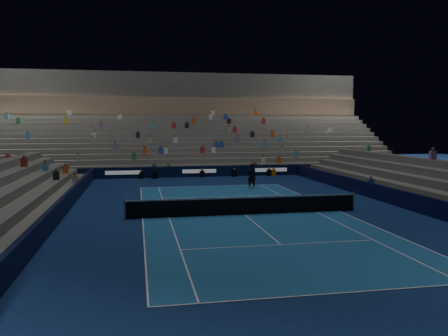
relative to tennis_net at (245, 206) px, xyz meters
name	(u,v)px	position (x,y,z in m)	size (l,w,h in m)	color
ground	(245,215)	(0.00, 0.00, -0.50)	(90.00, 90.00, 0.00)	#0D2152
court_surface	(245,215)	(0.00, 0.00, -0.50)	(10.97, 23.77, 0.01)	#1A5592
sponsor_barrier_far	(199,172)	(0.00, 18.50, 0.00)	(44.00, 0.25, 1.00)	black
sponsor_barrier_east	(406,200)	(9.70, 0.00, 0.00)	(0.25, 37.00, 1.00)	black
sponsor_barrier_west	(58,212)	(-9.70, 0.00, 0.00)	(0.25, 37.00, 1.00)	black
grandstand_main	(188,138)	(0.00, 27.90, 2.87)	(44.00, 15.20, 11.20)	slate
tennis_net	(245,206)	(0.00, 0.00, 0.00)	(12.90, 0.10, 1.10)	#B2B2B7
tennis_player	(252,176)	(2.89, 9.82, 0.47)	(0.71, 0.47, 1.95)	black
broadcast_camera	(155,175)	(-4.14, 17.96, -0.16)	(0.54, 0.99, 0.68)	black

